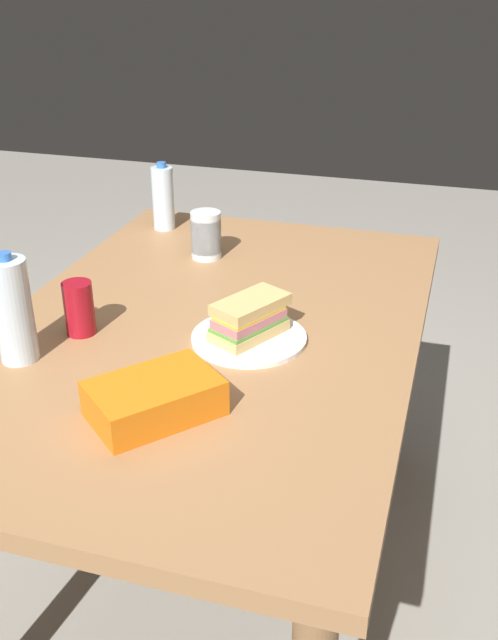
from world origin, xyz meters
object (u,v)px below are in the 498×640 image
sandwich (250,318)px  water_bottle_tall (163,198)px  paper_plate (249,338)px  dining_table (210,361)px  chip_bag (154,398)px  plastic_cup_stack (206,235)px  water_bottle_spare (13,310)px  soda_can_red (79,308)px

sandwich → water_bottle_tall: size_ratio=1.00×
paper_plate → sandwich: bearing=-0.8°
paper_plate → water_bottle_tall: bearing=36.4°
dining_table → chip_bag: 0.40m
paper_plate → water_bottle_tall: 0.78m
plastic_cup_stack → dining_table: bearing=-159.6°
sandwich → water_bottle_spare: size_ratio=0.86×
sandwich → soda_can_red: 0.38m
dining_table → sandwich: bearing=-113.5°
soda_can_red → plastic_cup_stack: plastic_cup_stack is taller
sandwich → plastic_cup_stack: size_ratio=1.57×
dining_table → paper_plate: size_ratio=5.72×
dining_table → plastic_cup_stack: (0.38, 0.14, 0.17)m
dining_table → soda_can_red: bearing=116.2°
paper_plate → chip_bag: (-0.32, 0.08, 0.03)m
water_bottle_tall → water_bottle_spare: 0.84m
dining_table → plastic_cup_stack: plastic_cup_stack is taller
sandwich → water_bottle_tall: (0.62, 0.46, 0.04)m
chip_bag → plastic_cup_stack: size_ratio=1.76×
dining_table → water_bottle_tall: water_bottle_tall is taller
paper_plate → plastic_cup_stack: plastic_cup_stack is taller
soda_can_red → water_bottle_spare: bearing=154.6°
sandwich → chip_bag: 0.34m
plastic_cup_stack → water_bottle_spare: water_bottle_spare is taller
plastic_cup_stack → water_bottle_spare: (-0.65, 0.18, 0.05)m
chip_bag → plastic_cup_stack: 0.78m
water_bottle_tall → water_bottle_spare: size_ratio=0.86×
sandwich → water_bottle_spare: water_bottle_spare is taller
water_bottle_tall → water_bottle_spare: (-0.83, -0.02, 0.02)m
soda_can_red → water_bottle_spare: 0.16m
dining_table → paper_plate: 0.16m
dining_table → paper_plate: (-0.05, -0.11, 0.11)m
sandwich → water_bottle_tall: 0.77m
dining_table → water_bottle_tall: 0.69m
chip_bag → water_bottle_tall: size_ratio=1.12×
dining_table → soda_can_red: 0.33m
paper_plate → chip_bag: chip_bag is taller
water_bottle_spare → plastic_cup_stack: bearing=-15.7°
paper_plate → sandwich: size_ratio=1.23×
plastic_cup_stack → water_bottle_spare: bearing=164.3°
paper_plate → water_bottle_spare: bearing=116.2°
chip_bag → paper_plate: bearing=-153.9°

